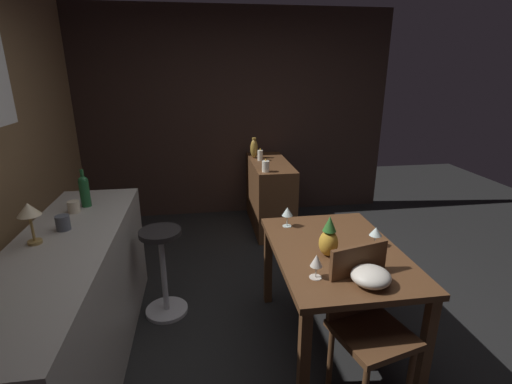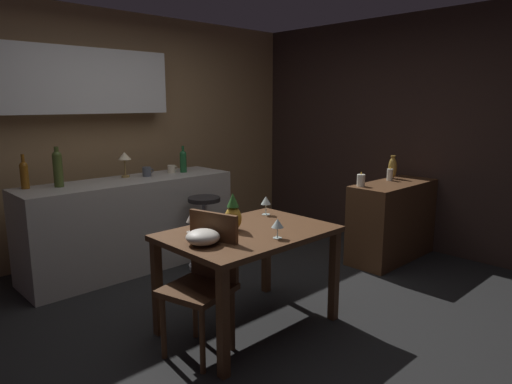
{
  "view_description": "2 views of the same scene",
  "coord_description": "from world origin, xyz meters",
  "px_view_note": "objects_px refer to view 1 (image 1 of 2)",
  "views": [
    {
      "loc": [
        -2.3,
        0.56,
        1.89
      ],
      "look_at": [
        0.42,
        0.15,
        0.97
      ],
      "focal_mm": 26.13,
      "sensor_mm": 36.0,
      "label": 1
    },
    {
      "loc": [
        -2.3,
        -2.6,
        1.64
      ],
      "look_at": [
        0.32,
        0.13,
        0.89
      ],
      "focal_mm": 31.79,
      "sensor_mm": 36.0,
      "label": 2
    }
  ],
  "objects_px": {
    "wine_glass_center": "(287,212)",
    "pineapple_centerpiece": "(329,239)",
    "cup_slate": "(63,223)",
    "pillar_candle_short": "(260,155)",
    "cup_cream": "(74,207)",
    "dining_table": "(336,262)",
    "fruit_bowl": "(371,276)",
    "counter_lamp": "(29,213)",
    "wine_glass_left": "(376,232)",
    "chair_near_window": "(366,319)",
    "wine_bottle_green": "(84,190)",
    "vase_brass": "(254,148)",
    "sideboard_cabinet": "(270,194)",
    "wine_glass_right": "(316,262)",
    "bar_stool": "(163,270)",
    "pillar_candle_tall": "(266,166)"
  },
  "relations": [
    {
      "from": "chair_near_window",
      "to": "wine_glass_left",
      "type": "bearing_deg",
      "value": -28.2
    },
    {
      "from": "fruit_bowl",
      "to": "counter_lamp",
      "type": "bearing_deg",
      "value": 75.93
    },
    {
      "from": "wine_glass_right",
      "to": "pineapple_centerpiece",
      "type": "relative_size",
      "value": 0.54
    },
    {
      "from": "wine_glass_left",
      "to": "pineapple_centerpiece",
      "type": "relative_size",
      "value": 0.5
    },
    {
      "from": "fruit_bowl",
      "to": "pillar_candle_tall",
      "type": "distance_m",
      "value": 2.15
    },
    {
      "from": "wine_bottle_green",
      "to": "cup_cream",
      "type": "distance_m",
      "value": 0.15
    },
    {
      "from": "wine_glass_center",
      "to": "wine_bottle_green",
      "type": "height_order",
      "value": "wine_bottle_green"
    },
    {
      "from": "pillar_candle_short",
      "to": "counter_lamp",
      "type": "bearing_deg",
      "value": 141.85
    },
    {
      "from": "cup_slate",
      "to": "pillar_candle_short",
      "type": "relative_size",
      "value": 0.81
    },
    {
      "from": "wine_bottle_green",
      "to": "dining_table",
      "type": "bearing_deg",
      "value": -110.73
    },
    {
      "from": "dining_table",
      "to": "fruit_bowl",
      "type": "xyz_separation_m",
      "value": [
        -0.43,
        -0.03,
        0.15
      ]
    },
    {
      "from": "sideboard_cabinet",
      "to": "pillar_candle_short",
      "type": "bearing_deg",
      "value": 52.1
    },
    {
      "from": "chair_near_window",
      "to": "counter_lamp",
      "type": "relative_size",
      "value": 3.64
    },
    {
      "from": "wine_glass_left",
      "to": "counter_lamp",
      "type": "height_order",
      "value": "counter_lamp"
    },
    {
      "from": "cup_slate",
      "to": "cup_cream",
      "type": "bearing_deg",
      "value": 4.84
    },
    {
      "from": "cup_cream",
      "to": "counter_lamp",
      "type": "distance_m",
      "value": 0.53
    },
    {
      "from": "chair_near_window",
      "to": "wine_bottle_green",
      "type": "distance_m",
      "value": 2.14
    },
    {
      "from": "pillar_candle_tall",
      "to": "cup_cream",
      "type": "bearing_deg",
      "value": 125.8
    },
    {
      "from": "cup_cream",
      "to": "pillar_candle_short",
      "type": "bearing_deg",
      "value": -44.25
    },
    {
      "from": "cup_slate",
      "to": "pillar_candle_short",
      "type": "height_order",
      "value": "cup_slate"
    },
    {
      "from": "chair_near_window",
      "to": "wine_glass_center",
      "type": "bearing_deg",
      "value": 18.0
    },
    {
      "from": "wine_glass_left",
      "to": "wine_glass_center",
      "type": "height_order",
      "value": "wine_glass_center"
    },
    {
      "from": "bar_stool",
      "to": "dining_table",
      "type": "bearing_deg",
      "value": -113.39
    },
    {
      "from": "dining_table",
      "to": "wine_glass_center",
      "type": "relative_size",
      "value": 7.77
    },
    {
      "from": "pillar_candle_short",
      "to": "vase_brass",
      "type": "distance_m",
      "value": 0.16
    },
    {
      "from": "sideboard_cabinet",
      "to": "wine_glass_right",
      "type": "bearing_deg",
      "value": 175.53
    },
    {
      "from": "dining_table",
      "to": "pineapple_centerpiece",
      "type": "distance_m",
      "value": 0.24
    },
    {
      "from": "wine_glass_right",
      "to": "counter_lamp",
      "type": "height_order",
      "value": "counter_lamp"
    },
    {
      "from": "pineapple_centerpiece",
      "to": "vase_brass",
      "type": "xyz_separation_m",
      "value": [
        2.43,
        0.13,
        0.08
      ]
    },
    {
      "from": "dining_table",
      "to": "sideboard_cabinet",
      "type": "height_order",
      "value": "sideboard_cabinet"
    },
    {
      "from": "wine_glass_left",
      "to": "vase_brass",
      "type": "xyz_separation_m",
      "value": [
        2.34,
        0.49,
        0.1
      ]
    },
    {
      "from": "dining_table",
      "to": "pillar_candle_short",
      "type": "height_order",
      "value": "pillar_candle_short"
    },
    {
      "from": "cup_slate",
      "to": "counter_lamp",
      "type": "distance_m",
      "value": 0.26
    },
    {
      "from": "wine_glass_center",
      "to": "pineapple_centerpiece",
      "type": "height_order",
      "value": "pineapple_centerpiece"
    },
    {
      "from": "dining_table",
      "to": "cup_cream",
      "type": "xyz_separation_m",
      "value": [
        0.54,
        1.79,
        0.3
      ]
    },
    {
      "from": "wine_glass_right",
      "to": "counter_lamp",
      "type": "xyz_separation_m",
      "value": [
        0.36,
        1.62,
        0.25
      ]
    },
    {
      "from": "sideboard_cabinet",
      "to": "bar_stool",
      "type": "height_order",
      "value": "sideboard_cabinet"
    },
    {
      "from": "cup_cream",
      "to": "pillar_candle_short",
      "type": "distance_m",
      "value": 2.34
    },
    {
      "from": "chair_near_window",
      "to": "pillar_candle_short",
      "type": "relative_size",
      "value": 6.19
    },
    {
      "from": "counter_lamp",
      "to": "vase_brass",
      "type": "relative_size",
      "value": 1.01
    },
    {
      "from": "sideboard_cabinet",
      "to": "chair_near_window",
      "type": "xyz_separation_m",
      "value": [
        -2.56,
        -0.09,
        0.1
      ]
    },
    {
      "from": "wine_glass_right",
      "to": "wine_glass_center",
      "type": "distance_m",
      "value": 0.74
    },
    {
      "from": "counter_lamp",
      "to": "wine_glass_left",
      "type": "bearing_deg",
      "value": -90.78
    },
    {
      "from": "bar_stool",
      "to": "pineapple_centerpiece",
      "type": "relative_size",
      "value": 2.67
    },
    {
      "from": "pillar_candle_tall",
      "to": "vase_brass",
      "type": "relative_size",
      "value": 0.57
    },
    {
      "from": "wine_bottle_green",
      "to": "cup_cream",
      "type": "xyz_separation_m",
      "value": [
        -0.12,
        0.05,
        -0.09
      ]
    },
    {
      "from": "dining_table",
      "to": "wine_glass_center",
      "type": "bearing_deg",
      "value": 30.14
    },
    {
      "from": "wine_glass_left",
      "to": "counter_lamp",
      "type": "relative_size",
      "value": 0.53
    },
    {
      "from": "pillar_candle_tall",
      "to": "chair_near_window",
      "type": "bearing_deg",
      "value": -174.17
    },
    {
      "from": "wine_glass_right",
      "to": "wine_bottle_green",
      "type": "xyz_separation_m",
      "value": [
        0.98,
        1.49,
        0.18
      ]
    }
  ]
}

